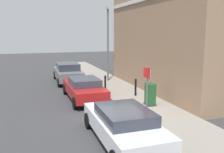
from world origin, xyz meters
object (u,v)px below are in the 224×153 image
bollard_near_cabinet (136,87)px  bollard_far_kerb (105,83)px  car_white (123,124)px  car_grey (68,72)px  street_sign (147,85)px  car_red (84,88)px  utility_cabinet (150,95)px  lamppost (108,41)px

bollard_near_cabinet → bollard_far_kerb: (-1.37, 1.72, 0.00)m
car_white → car_grey: car_grey is taller
bollard_near_cabinet → street_sign: 4.14m
car_red → street_sign: (1.80, -4.43, 0.96)m
bollard_near_cabinet → street_sign: bearing=-107.8°
bollard_near_cabinet → utility_cabinet: bearing=-92.8°
car_white → car_red: car_red is taller
bollard_near_cabinet → lamppost: size_ratio=0.18×
utility_cabinet → lamppost: size_ratio=0.20×
car_grey → lamppost: size_ratio=0.79×
utility_cabinet → lamppost: bearing=90.0°
utility_cabinet → bollard_far_kerb: bearing=108.7°
car_white → street_sign: (1.73, 1.61, 0.95)m
car_grey → bollard_far_kerb: size_ratio=4.34×
car_white → utility_cabinet: (2.86, 3.40, -0.03)m
car_white → lamppost: bearing=-14.7°
street_sign → lamppost: lamppost is taller
street_sign → car_grey: bearing=100.4°
car_white → car_grey: bearing=1.1°
utility_cabinet → car_grey: bearing=109.7°
car_grey → street_sign: (1.85, -10.09, 0.86)m
car_grey → lamppost: (2.98, -1.18, 2.50)m
car_grey → utility_cabinet: 8.82m
utility_cabinet → bollard_far_kerb: 3.98m
car_grey → street_sign: 10.29m
car_red → car_white: bearing=-179.8°
utility_cabinet → bollard_near_cabinet: size_ratio=1.11×
car_red → lamppost: lamppost is taller
utility_cabinet → bollard_near_cabinet: 2.05m
car_red → bollard_near_cabinet: 3.08m
car_red → street_sign: 4.88m
bollard_far_kerb → lamppost: (1.28, 3.35, 2.60)m
car_red → bollard_near_cabinet: bearing=-101.5°
bollard_far_kerb → car_red: bearing=-145.8°
street_sign → car_white: bearing=-137.0°
utility_cabinet → street_sign: street_sign is taller
street_sign → lamppost: (1.13, 8.91, 1.64)m
car_white → car_red: bearing=1.2°
utility_cabinet → bollard_far_kerb: size_ratio=1.11×
car_white → car_red: size_ratio=1.01×
street_sign → lamppost: 9.13m
car_grey → lamppost: 4.07m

